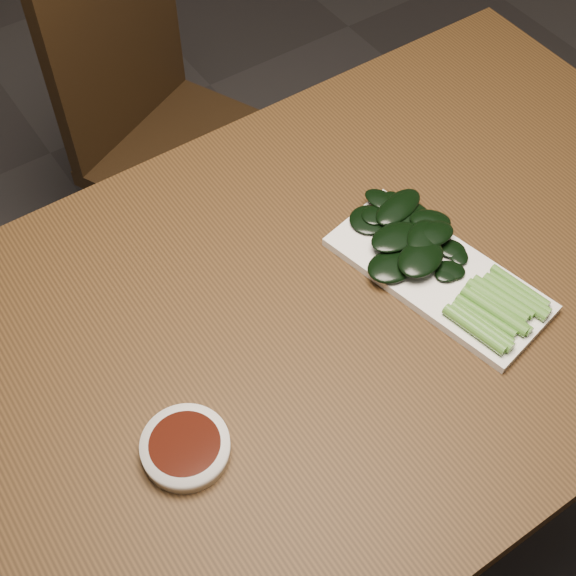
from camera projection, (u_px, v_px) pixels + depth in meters
The scene contains 6 objects.
ground at pixel (306, 510), 1.73m from camera, with size 6.00×6.00×0.00m, color #2A2828.
table at pixel (315, 338), 1.19m from camera, with size 1.40×0.80×0.75m.
chair_far at pixel (167, 128), 1.74m from camera, with size 0.50×0.50×0.89m.
sauce_bowl at pixel (186, 447), 0.99m from camera, with size 0.11×0.11×0.03m.
serving_plate at pixel (438, 274), 1.16m from camera, with size 0.21×0.35×0.01m.
gai_lan at pixel (432, 253), 1.16m from camera, with size 0.18×0.34×0.03m.
Camera 1 is at (-0.40, -0.52, 1.68)m, focal length 50.00 mm.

